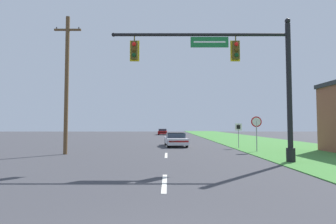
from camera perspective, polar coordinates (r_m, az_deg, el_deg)
grass_verge_right at (r=34.39m, az=17.86°, el=-5.94°), size 10.00×110.00×0.04m
road_center_line at (r=24.80m, az=-0.09°, el=-7.32°), size 0.16×34.80×0.01m
signal_mast at (r=14.29m, az=16.46°, el=7.90°), size 9.46×0.47×7.48m
car_ahead at (r=24.29m, az=1.86°, el=-6.00°), size 2.17×4.79×1.19m
far_car at (r=54.09m, az=-0.99°, el=-4.33°), size 1.82×4.54×1.19m
stop_sign at (r=19.90m, az=18.89°, el=-2.88°), size 0.76×0.07×2.50m
route_sign_post at (r=22.72m, az=15.27°, el=-3.78°), size 0.55×0.06×2.03m
utility_pole_near at (r=18.84m, az=-21.01°, el=6.06°), size 1.80×0.26×9.25m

